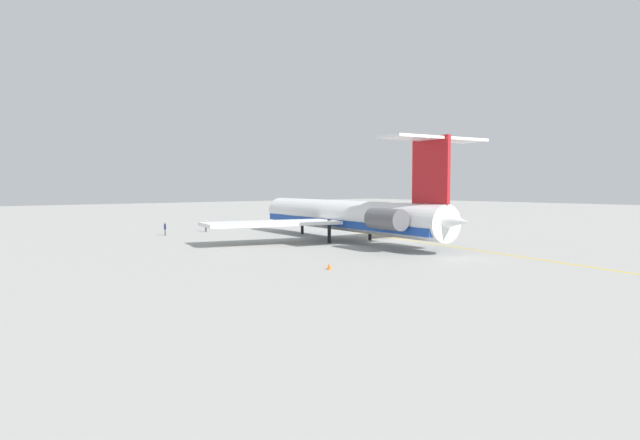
% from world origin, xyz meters
% --- Properties ---
extents(ground, '(326.36, 326.36, 0.00)m').
position_xyz_m(ground, '(0.00, 0.00, 0.00)').
color(ground, '#9E9E99').
extents(main_jetliner, '(39.70, 35.24, 11.59)m').
position_xyz_m(main_jetliner, '(2.02, 5.26, 3.16)').
color(main_jetliner, white).
rests_on(main_jetliner, ground).
extents(ground_crew_near_nose, '(0.28, 0.39, 1.76)m').
position_xyz_m(ground_crew_near_nose, '(25.87, 11.79, 1.11)').
color(ground_crew_near_nose, black).
rests_on(ground_crew_near_nose, ground).
extents(ground_crew_near_tail, '(0.40, 0.29, 1.80)m').
position_xyz_m(ground_crew_near_tail, '(24.11, 18.91, 1.14)').
color(ground_crew_near_tail, black).
rests_on(ground_crew_near_tail, ground).
extents(safety_cone_nose, '(0.40, 0.40, 0.55)m').
position_xyz_m(safety_cone_nose, '(19.49, -10.88, 0.28)').
color(safety_cone_nose, '#EA590F').
rests_on(safety_cone_nose, ground).
extents(safety_cone_wingtip, '(0.40, 0.40, 0.55)m').
position_xyz_m(safety_cone_wingtip, '(21.00, -8.82, 0.28)').
color(safety_cone_wingtip, '#EA590F').
rests_on(safety_cone_wingtip, ground).
extents(safety_cone_tail, '(0.40, 0.40, 0.55)m').
position_xyz_m(safety_cone_tail, '(-13.10, 21.87, 0.28)').
color(safety_cone_tail, '#EA590F').
rests_on(safety_cone_tail, ground).
extents(taxiway_centreline, '(73.44, 18.34, 0.01)m').
position_xyz_m(taxiway_centreline, '(3.12, -2.70, 0.00)').
color(taxiway_centreline, gold).
rests_on(taxiway_centreline, ground).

